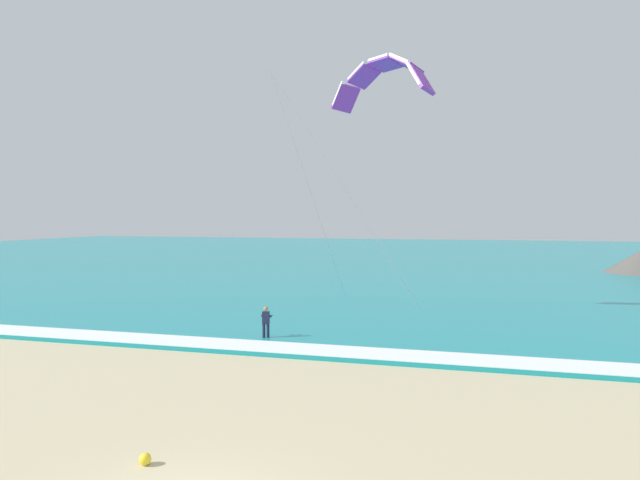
{
  "coord_description": "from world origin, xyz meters",
  "views": [
    {
      "loc": [
        5.55,
        -9.62,
        5.98
      ],
      "look_at": [
        -1.59,
        16.72,
        4.83
      ],
      "focal_mm": 31.8,
      "sensor_mm": 36.0,
      "label": 1
    }
  ],
  "objects_px": {
    "surfboard": "(266,341)",
    "kite_primary": "(382,77)",
    "beach_ball": "(145,459)",
    "kitesurfer": "(266,322)"
  },
  "relations": [
    {
      "from": "kitesurfer",
      "to": "kite_primary",
      "type": "distance_m",
      "value": 14.86
    },
    {
      "from": "surfboard",
      "to": "kite_primary",
      "type": "bearing_deg",
      "value": 53.63
    },
    {
      "from": "surfboard",
      "to": "beach_ball",
      "type": "bearing_deg",
      "value": -81.74
    },
    {
      "from": "kitesurfer",
      "to": "beach_ball",
      "type": "distance_m",
      "value": 13.55
    },
    {
      "from": "kitesurfer",
      "to": "kite_primary",
      "type": "xyz_separation_m",
      "value": [
        4.56,
        6.17,
        12.72
      ]
    },
    {
      "from": "beach_ball",
      "to": "kite_primary",
      "type": "bearing_deg",
      "value": 82.38
    },
    {
      "from": "surfboard",
      "to": "kite_primary",
      "type": "xyz_separation_m",
      "value": [
        4.55,
        6.18,
        13.64
      ]
    },
    {
      "from": "kite_primary",
      "to": "beach_ball",
      "type": "bearing_deg",
      "value": -97.62
    },
    {
      "from": "surfboard",
      "to": "kite_primary",
      "type": "distance_m",
      "value": 15.65
    },
    {
      "from": "kitesurfer",
      "to": "beach_ball",
      "type": "xyz_separation_m",
      "value": [
        1.94,
        -13.38,
        -0.79
      ]
    }
  ]
}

